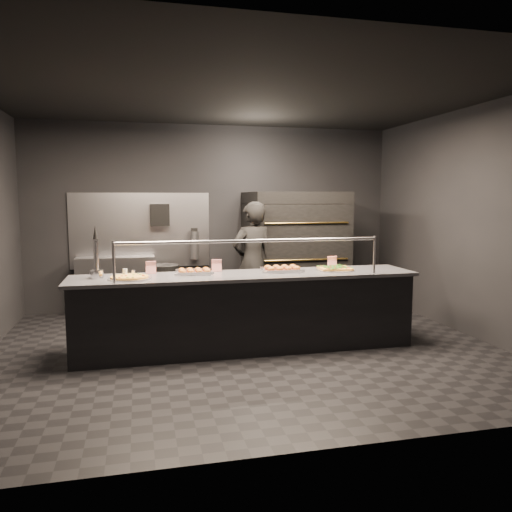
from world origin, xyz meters
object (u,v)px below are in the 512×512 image
round_pizza (129,277)px  square_pizza (335,269)px  towel_dispenser (160,215)px  service_counter (246,311)px  slider_tray_a (194,272)px  pizza_oven (294,251)px  trash_bin (165,290)px  slider_tray_b (282,269)px  prep_shelf (116,285)px  beer_tap (96,263)px  worker (252,263)px  fire_extinguisher (195,245)px

round_pizza → square_pizza: 2.49m
towel_dispenser → round_pizza: size_ratio=0.73×
service_counter → slider_tray_a: (-0.60, 0.15, 0.48)m
square_pizza → pizza_oven: bearing=88.3°
towel_dispenser → trash_bin: towel_dispenser is taller
pizza_oven → slider_tray_b: size_ratio=3.53×
pizza_oven → trash_bin: size_ratio=2.44×
prep_shelf → beer_tap: (-0.11, -2.24, 0.64)m
trash_bin → worker: 1.55m
worker → pizza_oven: bearing=-157.8°
service_counter → square_pizza: size_ratio=8.51×
towel_dispenser → round_pizza: bearing=-100.4°
pizza_oven → square_pizza: 1.85m
round_pizza → slider_tray_b: size_ratio=0.89×
trash_bin → worker: size_ratio=0.44×
prep_shelf → square_pizza: bearing=-39.6°
prep_shelf → trash_bin: prep_shelf is taller
fire_extinguisher → beer_tap: beer_tap is taller
service_counter → square_pizza: service_counter is taller
square_pizza → service_counter: bearing=-177.5°
towel_dispenser → beer_tap: bearing=-109.2°
worker → towel_dispenser: bearing=-57.8°
slider_tray_b → square_pizza: bearing=-4.0°
prep_shelf → round_pizza: 2.43m
beer_tap → slider_tray_a: (1.11, 0.07, -0.14)m
fire_extinguisher → square_pizza: bearing=-57.5°
service_counter → worker: size_ratio=2.32×
slider_tray_a → slider_tray_b: slider_tray_b is taller
slider_tray_b → round_pizza: bearing=-175.6°
worker → square_pizza: bearing=107.8°
towel_dispenser → slider_tray_b: size_ratio=0.65×
pizza_oven → round_pizza: 3.21m
service_counter → beer_tap: size_ratio=6.86×
round_pizza → worker: 2.14m
pizza_oven → square_pizza: (-0.06, -1.85, -0.03)m
fire_extinguisher → slider_tray_a: fire_extinguisher is taller
slider_tray_b → trash_bin: bearing=124.1°
square_pizza → towel_dispenser: bearing=131.1°
towel_dispenser → square_pizza: towel_dispenser is taller
slider_tray_b → pizza_oven: bearing=68.0°
towel_dispenser → beer_tap: 2.49m
pizza_oven → towel_dispenser: pizza_oven is taller
service_counter → worker: bearing=74.0°
service_counter → slider_tray_a: size_ratio=8.41×
prep_shelf → trash_bin: (0.74, -0.25, -0.06)m
prep_shelf → worker: worker is taller
fire_extinguisher → round_pizza: bearing=-112.2°
fire_extinguisher → trash_bin: (-0.51, -0.33, -0.67)m
pizza_oven → towel_dispenser: bearing=166.9°
prep_shelf → towel_dispenser: bearing=5.7°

